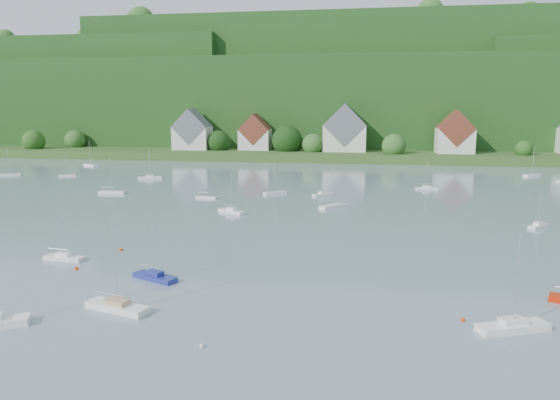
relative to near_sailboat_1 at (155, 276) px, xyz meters
name	(u,v)px	position (x,y,z in m)	size (l,w,h in m)	color
far_shore_strip	(333,152)	(11.85, 157.02, 1.07)	(600.00, 60.00, 3.00)	#365821
forested_ridge	(342,100)	(12.25, 225.59, 22.46)	(620.00, 181.22, 69.89)	#173E14
village_building_0	(192,133)	(-43.15, 144.02, 9.08)	(14.00, 10.40, 16.00)	beige
village_building_1	(255,135)	(-18.15, 146.02, 8.32)	(12.00, 9.36, 14.00)	beige
village_building_2	(345,132)	(16.85, 145.02, 9.84)	(16.00, 11.44, 18.00)	beige
village_building_3	(455,135)	(56.85, 143.02, 9.00)	(13.00, 10.40, 15.50)	beige
near_sailboat_1	(155,276)	(0.00, 0.00, 0.00)	(5.93, 3.81, 7.79)	navy
near_sailboat_2	(117,306)	(-0.05, -9.38, 0.04)	(7.06, 3.72, 9.18)	white
near_sailboat_3	(513,326)	(37.32, -8.24, 0.04)	(6.88, 4.21, 8.99)	white
near_sailboat_6	(64,257)	(-14.90, 5.63, -0.01)	(5.51, 2.01, 7.28)	white
mooring_buoy_1	(202,347)	(10.64, -15.76, -0.43)	(0.43, 0.43, 0.43)	silver
mooring_buoy_2	(463,321)	(33.30, -6.72, -0.43)	(0.40, 0.40, 0.40)	#F73800
mooring_buoy_3	(121,251)	(-9.54, 11.00, -0.43)	(0.44, 0.44, 0.44)	#F73800
mooring_buoy_5	(76,270)	(-11.12, 2.11, -0.43)	(0.49, 0.49, 0.49)	#F73800
far_sailboat_cluster	(316,186)	(12.58, 71.79, -0.06)	(197.65, 76.30, 8.71)	white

